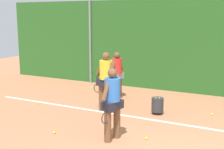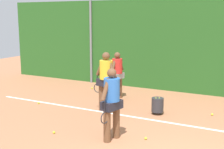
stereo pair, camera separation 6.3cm
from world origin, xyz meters
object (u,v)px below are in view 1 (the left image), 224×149
object	(u,v)px
player_midcourt	(106,79)
tennis_ball_1	(54,132)
tennis_ball_0	(146,138)
tennis_ball_5	(91,88)
ball_hopper	(157,105)
tennis_ball_3	(38,103)
player_backcourt_far	(117,73)
tennis_ball_2	(212,114)
player_foreground_near	(112,100)

from	to	relation	value
player_midcourt	tennis_ball_1	xyz separation A→B (m)	(-0.29, -2.22, -1.00)
player_midcourt	tennis_ball_1	distance (m)	2.45
tennis_ball_0	tennis_ball_5	world-z (taller)	same
ball_hopper	tennis_ball_0	world-z (taller)	ball_hopper
tennis_ball_1	tennis_ball_3	bearing A→B (deg)	138.19
tennis_ball_3	tennis_ball_1	bearing A→B (deg)	-41.81
tennis_ball_0	tennis_ball_1	world-z (taller)	same
player_backcourt_far	ball_hopper	distance (m)	2.22
player_backcourt_far	tennis_ball_2	world-z (taller)	player_backcourt_far
tennis_ball_0	tennis_ball_1	size ratio (longest dim) A/B	1.00
player_midcourt	player_backcourt_far	distance (m)	1.52
player_backcourt_far	tennis_ball_2	bearing A→B (deg)	93.83
player_midcourt	tennis_ball_5	bearing A→B (deg)	-40.43
tennis_ball_1	tennis_ball_5	size ratio (longest dim) A/B	1.00
player_midcourt	tennis_ball_3	bearing A→B (deg)	18.37
player_midcourt	tennis_ball_3	xyz separation A→B (m)	(-2.39, -0.34, -1.00)
player_foreground_near	ball_hopper	size ratio (longest dim) A/B	3.37
tennis_ball_5	player_backcourt_far	bearing A→B (deg)	-28.42
tennis_ball_0	tennis_ball_5	distance (m)	5.39
tennis_ball_1	tennis_ball_3	distance (m)	2.82
player_foreground_near	tennis_ball_5	size ratio (longest dim) A/B	26.19
player_backcourt_far	tennis_ball_3	bearing A→B (deg)	-37.48
player_midcourt	tennis_ball_2	bearing A→B (deg)	-150.16
player_midcourt	tennis_ball_5	xyz separation A→B (m)	(-1.90, 2.32, -1.00)
player_midcourt	player_backcourt_far	xyz separation A→B (m)	(-0.35, 1.48, -0.09)
tennis_ball_3	player_foreground_near	bearing A→B (deg)	-23.55
tennis_ball_3	tennis_ball_5	size ratio (longest dim) A/B	1.00
tennis_ball_0	tennis_ball_2	bearing A→B (deg)	66.82
player_foreground_near	player_backcourt_far	distance (m)	3.70
player_foreground_near	tennis_ball_0	world-z (taller)	player_foreground_near
tennis_ball_0	tennis_ball_1	xyz separation A→B (m)	(-2.18, -0.70, 0.00)
player_midcourt	player_foreground_near	bearing A→B (deg)	131.98
tennis_ball_2	tennis_ball_5	bearing A→B (deg)	165.68
player_foreground_near	tennis_ball_0	bearing A→B (deg)	130.52
player_backcourt_far	tennis_ball_0	world-z (taller)	player_backcourt_far
tennis_ball_0	tennis_ball_2	distance (m)	2.82
player_backcourt_far	tennis_ball_3	size ratio (longest dim) A/B	25.25
tennis_ball_2	player_foreground_near	bearing A→B (deg)	-121.73
tennis_ball_5	ball_hopper	bearing A→B (deg)	-28.73
player_backcourt_far	tennis_ball_0	size ratio (longest dim) A/B	25.25
player_foreground_near	player_backcourt_far	xyz separation A→B (m)	(-1.52, 3.37, -0.03)
player_foreground_near	tennis_ball_2	world-z (taller)	player_foreground_near
player_midcourt	ball_hopper	world-z (taller)	player_midcourt
player_backcourt_far	tennis_ball_5	size ratio (longest dim) A/B	25.25
player_foreground_near	tennis_ball_1	bearing A→B (deg)	-64.06
player_foreground_near	tennis_ball_1	distance (m)	1.77
player_midcourt	tennis_ball_3	world-z (taller)	player_midcourt
player_foreground_near	tennis_ball_5	bearing A→B (deg)	-130.58
tennis_ball_5	tennis_ball_1	bearing A→B (deg)	-70.54
tennis_ball_1	player_backcourt_far	bearing A→B (deg)	90.88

